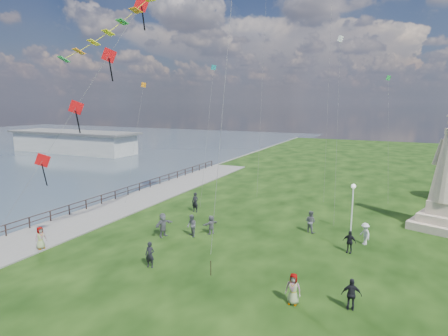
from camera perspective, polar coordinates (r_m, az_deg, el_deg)
The scene contains 17 objects.
waterfront at distance 36.40m, azimuth -20.16°, elevation -6.73°, with size 200.00×200.00×1.51m.
pier_pavilion at distance 84.76m, azimuth -21.97°, elevation 3.75°, with size 30.00×8.00×4.40m.
statue at distance 34.44m, azimuth 30.96°, elevation -2.52°, with size 5.64×5.64×9.04m.
lamppost at distance 30.68m, azimuth 19.03°, elevation -4.26°, with size 0.36×0.36×3.84m.
person_0 at distance 23.96m, azimuth -11.23°, elevation -12.84°, with size 0.59×0.39×1.62m, color black.
person_1 at distance 28.60m, azimuth -4.96°, elevation -8.77°, with size 0.82×0.51×1.70m, color #595960.
person_3 at distance 20.19m, azimuth 18.86°, elevation -17.77°, with size 0.95×0.49×1.62m, color black.
person_4 at distance 20.00m, azimuth 10.50°, elevation -17.66°, with size 0.79×0.49×1.62m, color #595960.
person_5 at distance 28.86m, azimuth -9.28°, elevation -8.55°, with size 1.70×0.73×1.83m, color #595960.
person_6 at distance 34.75m, azimuth -4.41°, elevation -5.23°, with size 0.67×0.44×1.83m, color black.
person_7 at distance 30.15m, azimuth 13.03°, elevation -7.97°, with size 0.84×0.52×1.73m, color #595960.
person_8 at distance 28.85m, azimuth 20.68°, elevation -9.35°, with size 1.02×0.53×1.58m, color silver.
person_9 at distance 27.00m, azimuth 18.57°, elevation -10.61°, with size 0.90×0.46×1.54m, color black.
person_10 at distance 28.94m, azimuth -26.16°, elevation -9.71°, with size 0.76×0.47×1.56m, color #595960.
person_11 at distance 29.09m, azimuth -1.98°, elevation -8.63°, with size 1.37×0.59×1.48m, color #595960.
red_kite_train at distance 26.92m, azimuth -17.55°, elevation 15.05°, with size 9.18×9.35×20.42m.
small_kites at distance 38.52m, azimuth 14.60°, elevation 15.19°, with size 33.43×16.24×24.95m.
Camera 1 is at (9.96, -15.26, 10.05)m, focal length 30.00 mm.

